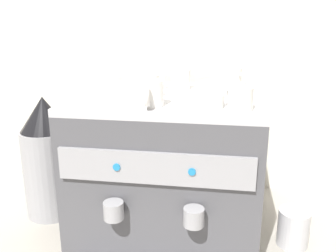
{
  "coord_description": "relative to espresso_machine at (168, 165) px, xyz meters",
  "views": [
    {
      "loc": [
        0.17,
        -1.13,
        0.71
      ],
      "look_at": [
        0.0,
        0.0,
        0.37
      ],
      "focal_mm": 39.29,
      "sensor_mm": 36.0,
      "label": 1
    }
  ],
  "objects": [
    {
      "name": "ceramic_cup_0",
      "position": [
        0.2,
        0.17,
        0.27
      ],
      "size": [
        0.09,
        0.09,
        0.07
      ],
      "color": "white",
      "rests_on": "espresso_machine"
    },
    {
      "name": "ceramic_cup_4",
      "position": [
        0.22,
        -0.15,
        0.27
      ],
      "size": [
        0.08,
        0.09,
        0.06
      ],
      "color": "white",
      "rests_on": "espresso_machine"
    },
    {
      "name": "tiled_backsplash_wall",
      "position": [
        0.0,
        0.39,
        0.32
      ],
      "size": [
        2.8,
        0.03,
        1.1
      ],
      "primitive_type": "cube",
      "color": "silver",
      "rests_on": "ground_plane"
    },
    {
      "name": "ceramic_bowl_2",
      "position": [
        -0.08,
        0.14,
        0.25
      ],
      "size": [
        0.1,
        0.1,
        0.03
      ],
      "color": "white",
      "rests_on": "espresso_machine"
    },
    {
      "name": "espresso_machine",
      "position": [
        0.0,
        0.0,
        0.0
      ],
      "size": [
        0.58,
        0.58,
        0.47
      ],
      "color": "#4C4C51",
      "rests_on": "ground_plane"
    },
    {
      "name": "ceramic_cup_2",
      "position": [
        -0.06,
        -0.05,
        0.27
      ],
      "size": [
        0.08,
        0.12,
        0.07
      ],
      "color": "white",
      "rests_on": "espresso_machine"
    },
    {
      "name": "milk_pitcher",
      "position": [
        0.41,
        -0.04,
        -0.18
      ],
      "size": [
        0.1,
        0.1,
        0.12
      ],
      "primitive_type": "cylinder",
      "color": "#B7B7BC",
      "rests_on": "ground_plane"
    },
    {
      "name": "ceramic_cup_3",
      "position": [
        -0.11,
        0.03,
        0.27
      ],
      "size": [
        0.07,
        0.1,
        0.06
      ],
      "color": "white",
      "rests_on": "espresso_machine"
    },
    {
      "name": "ceramic_bowl_0",
      "position": [
        0.12,
        -0.14,
        0.26
      ],
      "size": [
        0.12,
        0.12,
        0.04
      ],
      "color": "white",
      "rests_on": "espresso_machine"
    },
    {
      "name": "ceramic_cup_5",
      "position": [
        -0.03,
        -0.15,
        0.27
      ],
      "size": [
        0.08,
        0.12,
        0.07
      ],
      "color": "white",
      "rests_on": "espresso_machine"
    },
    {
      "name": "coffee_grinder",
      "position": [
        -0.45,
        0.04,
        -0.02
      ],
      "size": [
        0.18,
        0.18,
        0.45
      ],
      "color": "#939399",
      "rests_on": "ground_plane"
    },
    {
      "name": "ceramic_bowl_1",
      "position": [
        0.16,
        0.06,
        0.26
      ],
      "size": [
        0.12,
        0.12,
        0.04
      ],
      "color": "white",
      "rests_on": "espresso_machine"
    },
    {
      "name": "ground_plane",
      "position": [
        0.0,
        0.0,
        -0.24
      ],
      "size": [
        4.0,
        4.0,
        0.0
      ],
      "primitive_type": "plane",
      "color": "#9E998E"
    },
    {
      "name": "ceramic_cup_1",
      "position": [
        0.03,
        0.1,
        0.27
      ],
      "size": [
        0.1,
        0.06,
        0.07
      ],
      "color": "white",
      "rests_on": "espresso_machine"
    }
  ]
}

